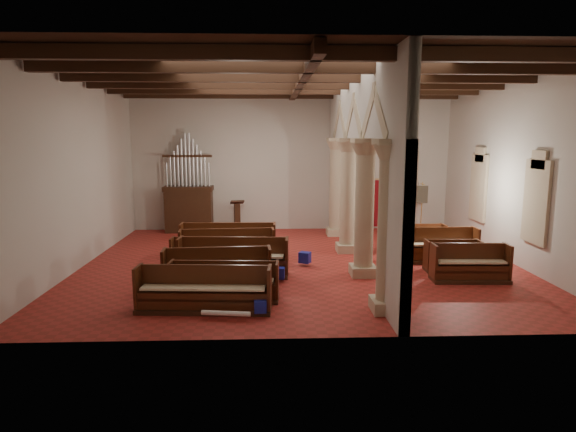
# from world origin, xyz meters

# --- Properties ---
(floor) EXTENTS (14.00, 14.00, 0.00)m
(floor) POSITION_xyz_m (0.00, 0.00, 0.00)
(floor) COLOR #A02823
(floor) RESTS_ON ground
(ceiling) EXTENTS (14.00, 14.00, 0.00)m
(ceiling) POSITION_xyz_m (0.00, 0.00, 6.00)
(ceiling) COLOR #342011
(ceiling) RESTS_ON wall_back
(wall_back) EXTENTS (14.00, 0.02, 6.00)m
(wall_back) POSITION_xyz_m (0.00, 6.00, 3.00)
(wall_back) COLOR beige
(wall_back) RESTS_ON floor
(wall_front) EXTENTS (14.00, 0.02, 6.00)m
(wall_front) POSITION_xyz_m (0.00, -6.00, 3.00)
(wall_front) COLOR beige
(wall_front) RESTS_ON floor
(wall_left) EXTENTS (0.02, 12.00, 6.00)m
(wall_left) POSITION_xyz_m (-7.00, 0.00, 3.00)
(wall_left) COLOR beige
(wall_left) RESTS_ON floor
(wall_right) EXTENTS (0.02, 12.00, 6.00)m
(wall_right) POSITION_xyz_m (7.00, 0.00, 3.00)
(wall_right) COLOR beige
(wall_right) RESTS_ON floor
(ceiling_beams) EXTENTS (13.80, 11.80, 0.30)m
(ceiling_beams) POSITION_xyz_m (0.00, 0.00, 5.82)
(ceiling_beams) COLOR #321D0F
(ceiling_beams) RESTS_ON wall_back
(arcade) EXTENTS (0.90, 11.90, 6.00)m
(arcade) POSITION_xyz_m (1.80, 0.00, 3.56)
(arcade) COLOR tan
(arcade) RESTS_ON floor
(window_right_a) EXTENTS (0.03, 1.00, 2.20)m
(window_right_a) POSITION_xyz_m (6.98, -1.50, 2.20)
(window_right_a) COLOR #377D67
(window_right_a) RESTS_ON wall_right
(window_right_b) EXTENTS (0.03, 1.00, 2.20)m
(window_right_b) POSITION_xyz_m (6.98, 2.50, 2.20)
(window_right_b) COLOR #377D67
(window_right_b) RESTS_ON wall_right
(window_back) EXTENTS (1.00, 0.03, 2.20)m
(window_back) POSITION_xyz_m (5.00, 5.98, 2.20)
(window_back) COLOR #377D67
(window_back) RESTS_ON wall_back
(pipe_organ) EXTENTS (2.10, 0.85, 4.40)m
(pipe_organ) POSITION_xyz_m (-4.50, 5.50, 1.37)
(pipe_organ) COLOR #321D0F
(pipe_organ) RESTS_ON floor
(lectern) EXTENTS (0.65, 0.67, 1.42)m
(lectern) POSITION_xyz_m (-2.41, 5.49, 0.59)
(lectern) COLOR #321B0F
(lectern) RESTS_ON floor
(dossal_curtain) EXTENTS (1.80, 0.07, 2.17)m
(dossal_curtain) POSITION_xyz_m (3.50, 5.92, 1.17)
(dossal_curtain) COLOR maroon
(dossal_curtain) RESTS_ON floor
(processional_banner) EXTENTS (0.50, 0.63, 2.16)m
(processional_banner) POSITION_xyz_m (5.69, 5.29, 0.77)
(processional_banner) COLOR #321D0F
(processional_banner) RESTS_ON floor
(hymnal_box_a) EXTENTS (0.30, 0.25, 0.28)m
(hymnal_box_a) POSITION_xyz_m (-1.22, -4.72, 0.24)
(hymnal_box_a) COLOR navy
(hymnal_box_a) RESTS_ON floor
(hymnal_box_b) EXTENTS (0.34, 0.29, 0.31)m
(hymnal_box_b) POSITION_xyz_m (-0.73, -2.05, 0.26)
(hymnal_box_b) COLOR navy
(hymnal_box_b) RESTS_ON floor
(hymnal_box_c) EXTENTS (0.43, 0.40, 0.35)m
(hymnal_box_c) POSITION_xyz_m (0.14, -0.33, 0.27)
(hymnal_box_c) COLOR navy
(hymnal_box_c) RESTS_ON floor
(tube_heater_a) EXTENTS (1.13, 0.27, 0.11)m
(tube_heater_a) POSITION_xyz_m (-1.99, -4.93, 0.16)
(tube_heater_a) COLOR white
(tube_heater_a) RESTS_ON floor
(tube_heater_b) EXTENTS (1.00, 0.25, 0.10)m
(tube_heater_b) POSITION_xyz_m (-2.23, -2.80, 0.16)
(tube_heater_b) COLOR white
(tube_heater_b) RESTS_ON floor
(nave_pew_0) EXTENTS (3.25, 0.94, 1.09)m
(nave_pew_0) POSITION_xyz_m (-2.56, -4.31, 0.36)
(nave_pew_0) COLOR #321D0F
(nave_pew_0) RESTS_ON floor
(nave_pew_1) EXTENTS (2.81, 0.84, 1.00)m
(nave_pew_1) POSITION_xyz_m (-2.16, -3.57, 0.33)
(nave_pew_1) COLOR #321D0F
(nave_pew_1) RESTS_ON floor
(nave_pew_2) EXTENTS (2.96, 0.92, 1.13)m
(nave_pew_2) POSITION_xyz_m (-2.42, -2.62, 0.37)
(nave_pew_2) COLOR #321D0F
(nave_pew_2) RESTS_ON floor
(nave_pew_3) EXTENTS (3.32, 0.99, 1.15)m
(nave_pew_3) POSITION_xyz_m (-2.08, -1.39, 0.38)
(nave_pew_3) COLOR #321D0F
(nave_pew_3) RESTS_ON floor
(nave_pew_4) EXTENTS (3.01, 0.79, 0.97)m
(nave_pew_4) POSITION_xyz_m (-2.62, -0.48, 0.32)
(nave_pew_4) COLOR #321D0F
(nave_pew_4) RESTS_ON floor
(nave_pew_5) EXTENTS (3.18, 0.92, 1.08)m
(nave_pew_5) POSITION_xyz_m (-2.41, 0.34, 0.36)
(nave_pew_5) COLOR #321D0F
(nave_pew_5) RESTS_ON floor
(nave_pew_6) EXTENTS (3.33, 0.82, 1.14)m
(nave_pew_6) POSITION_xyz_m (-2.44, 1.14, 0.37)
(nave_pew_6) COLOR #321D0F
(nave_pew_6) RESTS_ON floor
(aisle_pew_0) EXTENTS (2.20, 0.82, 1.09)m
(aisle_pew_0) POSITION_xyz_m (4.76, -2.19, 0.36)
(aisle_pew_0) COLOR #321D0F
(aisle_pew_0) RESTS_ON floor
(aisle_pew_1) EXTENTS (1.69, 0.71, 0.98)m
(aisle_pew_1) POSITION_xyz_m (4.65, -1.15, 0.33)
(aisle_pew_1) COLOR #321D0F
(aisle_pew_1) RESTS_ON floor
(aisle_pew_2) EXTENTS (2.34, 0.79, 1.14)m
(aisle_pew_2) POSITION_xyz_m (4.72, 0.00, 0.38)
(aisle_pew_2) COLOR #321D0F
(aisle_pew_2) RESTS_ON floor
(aisle_pew_3) EXTENTS (1.92, 0.74, 1.03)m
(aisle_pew_3) POSITION_xyz_m (4.31, 1.24, 0.35)
(aisle_pew_3) COLOR #321D0F
(aisle_pew_3) RESTS_ON floor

